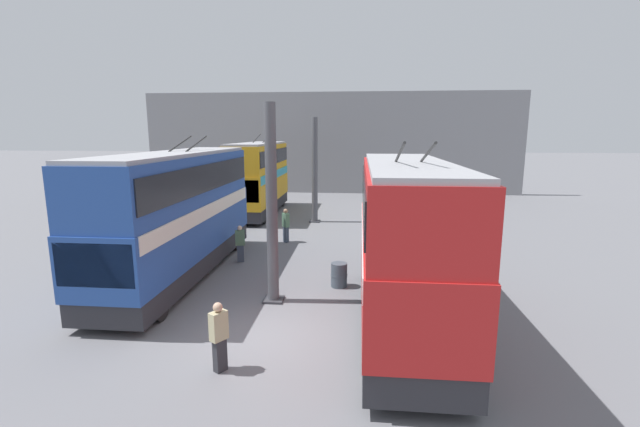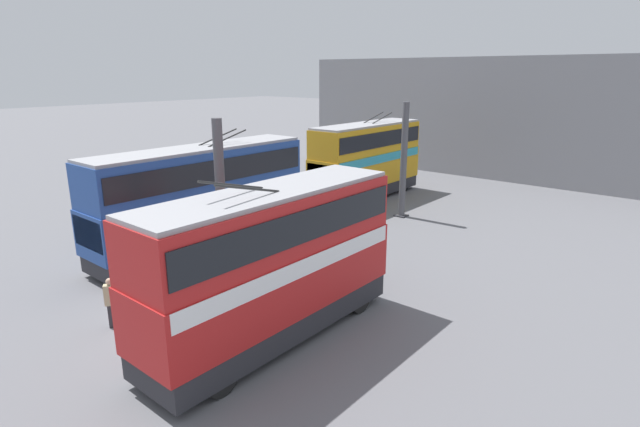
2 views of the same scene
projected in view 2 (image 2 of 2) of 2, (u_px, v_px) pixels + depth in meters
name	position (u px, v px, depth m)	size (l,w,h in m)	color
ground_plane	(171.00, 310.00, 18.19)	(240.00, 240.00, 0.00)	slate
depot_back_wall	(497.00, 120.00, 39.04)	(0.50, 36.00, 9.54)	gray
support_column_near	(222.00, 210.00, 19.19)	(0.69, 0.69, 6.74)	#4C4C51
support_column_far	(404.00, 163.00, 29.16)	(0.69, 0.69, 6.74)	#4C4C51
bus_left_near	(272.00, 256.00, 15.54)	(9.32, 2.54, 5.58)	black
bus_right_near	(202.00, 193.00, 23.64)	(11.25, 2.54, 5.64)	black
bus_right_far	(367.00, 156.00, 33.69)	(9.65, 2.54, 5.69)	black
person_aisle_foreground	(112.00, 301.00, 16.74)	(0.48, 0.44, 1.77)	#2D2D33
person_by_right_row	(263.00, 230.00, 24.55)	(0.35, 0.47, 1.68)	#384251
person_aisle_midway	(332.00, 217.00, 26.36)	(0.48, 0.45, 1.81)	#384251
oil_drum	(293.00, 279.00, 19.78)	(0.64, 0.64, 0.92)	#424C56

